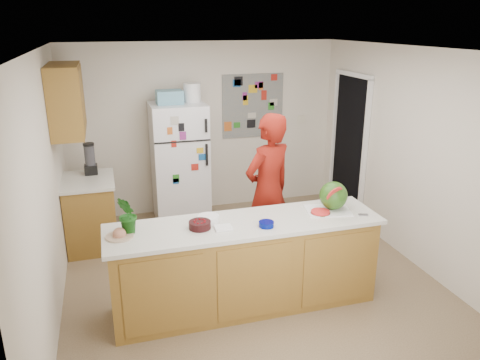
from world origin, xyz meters
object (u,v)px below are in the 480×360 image
object	(u,v)px
cherry_bowl	(200,225)
refrigerator	(180,163)
person	(268,191)
watermelon	(333,195)

from	to	relation	value
cherry_bowl	refrigerator	bearing A→B (deg)	85.24
person	watermelon	world-z (taller)	person
watermelon	cherry_bowl	xyz separation A→B (m)	(-1.40, -0.07, -0.12)
refrigerator	cherry_bowl	xyz separation A→B (m)	(-0.20, -2.39, 0.11)
person	watermelon	bearing A→B (deg)	96.02
refrigerator	cherry_bowl	size ratio (longest dim) A/B	8.22
refrigerator	cherry_bowl	distance (m)	2.40
refrigerator	watermelon	distance (m)	2.63
person	watermelon	xyz separation A→B (m)	(0.44, -0.74, 0.17)
person	refrigerator	bearing A→B (deg)	-88.65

